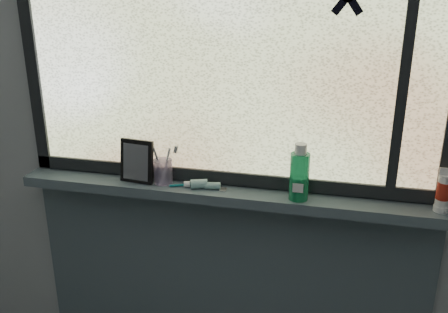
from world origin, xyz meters
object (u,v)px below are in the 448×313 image
vanity_mirror (137,161)px  mouthwash_bottle (300,172)px  cream_tube (444,189)px  toothbrush_cup (163,171)px

vanity_mirror → mouthwash_bottle: 0.63m
vanity_mirror → cream_tube: bearing=6.7°
cream_tube → toothbrush_cup: bearing=179.3°
vanity_mirror → toothbrush_cup: (0.10, 0.01, -0.04)m
mouthwash_bottle → cream_tube: size_ratio=1.54×
toothbrush_cup → cream_tube: 1.01m
toothbrush_cup → mouthwash_bottle: 0.53m
mouthwash_bottle → cream_tube: 0.48m
toothbrush_cup → cream_tube: size_ratio=0.84×
mouthwash_bottle → cream_tube: (0.48, 0.01, -0.02)m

